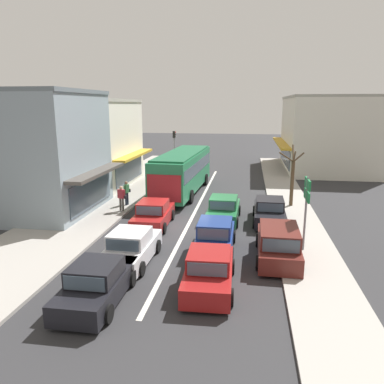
# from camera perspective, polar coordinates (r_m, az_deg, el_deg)

# --- Properties ---
(ground_plane) EXTENTS (140.00, 140.00, 0.00)m
(ground_plane) POSITION_cam_1_polar(r_m,az_deg,el_deg) (21.73, -0.57, -5.01)
(ground_plane) COLOR #2D2D30
(lane_centre_line) EXTENTS (0.20, 28.00, 0.01)m
(lane_centre_line) POSITION_cam_1_polar(r_m,az_deg,el_deg) (25.52, 0.87, -2.23)
(lane_centre_line) COLOR silver
(lane_centre_line) RESTS_ON ground
(sidewalk_left) EXTENTS (5.20, 44.00, 0.14)m
(sidewalk_left) POSITION_cam_1_polar(r_m,az_deg,el_deg) (29.04, -12.00, -0.49)
(sidewalk_left) COLOR #A39E96
(sidewalk_left) RESTS_ON ground
(kerb_right) EXTENTS (2.80, 44.00, 0.12)m
(kerb_right) POSITION_cam_1_polar(r_m,az_deg,el_deg) (27.37, 14.43, -1.47)
(kerb_right) COLOR #A39E96
(kerb_right) RESTS_ON ground
(shopfront_corner_near) EXTENTS (8.72, 7.46, 7.68)m
(shopfront_corner_near) POSITION_cam_1_polar(r_m,az_deg,el_deg) (25.67, -23.26, 5.51)
(shopfront_corner_near) COLOR #84939E
(shopfront_corner_near) RESTS_ON ground
(shopfront_mid_block) EXTENTS (8.36, 8.48, 7.23)m
(shopfront_mid_block) POSITION_cam_1_polar(r_m,az_deg,el_deg) (32.94, -15.71, 7.16)
(shopfront_mid_block) COLOR silver
(shopfront_mid_block) RESTS_ON ground
(building_right_far) EXTENTS (9.53, 13.62, 7.68)m
(building_right_far) POSITION_cam_1_polar(r_m,az_deg,el_deg) (42.76, 19.86, 8.45)
(building_right_far) COLOR silver
(building_right_far) RESTS_ON ground
(city_bus) EXTENTS (3.13, 10.97, 3.23)m
(city_bus) POSITION_cam_1_polar(r_m,az_deg,el_deg) (29.08, -1.40, 3.46)
(city_bus) COLOR #237A4C
(city_bus) RESTS_ON ground
(hatchback_adjacent_lane_trail) EXTENTS (1.83, 3.71, 1.54)m
(hatchback_adjacent_lane_trail) POSITION_cam_1_polar(r_m,az_deg,el_deg) (17.84, 3.57, -6.75)
(hatchback_adjacent_lane_trail) COLOR navy
(hatchback_adjacent_lane_trail) RESTS_ON ground
(sedan_behind_bus_mid) EXTENTS (1.96, 4.23, 1.47)m
(sedan_behind_bus_mid) POSITION_cam_1_polar(r_m,az_deg,el_deg) (21.48, -5.90, -3.45)
(sedan_behind_bus_mid) COLOR maroon
(sedan_behind_bus_mid) RESTS_ON ground
(sedan_queue_gap_filler) EXTENTS (1.99, 4.25, 1.47)m
(sedan_queue_gap_filler) POSITION_cam_1_polar(r_m,az_deg,el_deg) (14.44, 2.62, -11.91)
(sedan_queue_gap_filler) COLOR maroon
(sedan_queue_gap_filler) RESTS_ON ground
(sedan_adjacent_lane_lead) EXTENTS (1.97, 4.24, 1.47)m
(sedan_adjacent_lane_lead) POSITION_cam_1_polar(r_m,az_deg,el_deg) (16.76, -9.31, -8.43)
(sedan_adjacent_lane_lead) COLOR silver
(sedan_adjacent_lane_lead) RESTS_ON ground
(sedan_queue_far_back) EXTENTS (1.90, 4.20, 1.47)m
(sedan_queue_far_back) POSITION_cam_1_polar(r_m,az_deg,el_deg) (13.89, -14.26, -13.40)
(sedan_queue_far_back) COLOR black
(sedan_queue_far_back) RESTS_ON ground
(sedan_behind_bus_near) EXTENTS (1.98, 4.24, 1.47)m
(sedan_behind_bus_near) POSITION_cam_1_polar(r_m,az_deg,el_deg) (22.43, 4.83, -2.71)
(sedan_behind_bus_near) COLOR #1E6638
(sedan_behind_bus_near) RESTS_ON ground
(parked_wagon_kerb_front) EXTENTS (1.99, 4.53, 1.58)m
(parked_wagon_kerb_front) POSITION_cam_1_polar(r_m,az_deg,el_deg) (17.24, 13.00, -7.68)
(parked_wagon_kerb_front) COLOR #561E19
(parked_wagon_kerb_front) RESTS_ON ground
(parked_sedan_kerb_second) EXTENTS (1.93, 4.22, 1.47)m
(parked_sedan_kerb_second) POSITION_cam_1_polar(r_m,az_deg,el_deg) (22.43, 11.70, -2.94)
(parked_sedan_kerb_second) COLOR black
(parked_sedan_kerb_second) RESTS_ON ground
(traffic_light_downstreet) EXTENTS (0.32, 0.24, 4.20)m
(traffic_light_downstreet) POSITION_cam_1_polar(r_m,az_deg,el_deg) (38.19, -2.73, 7.25)
(traffic_light_downstreet) COLOR gray
(traffic_light_downstreet) RESTS_ON ground
(directional_road_sign) EXTENTS (0.10, 1.40, 3.60)m
(directional_road_sign) POSITION_cam_1_polar(r_m,az_deg,el_deg) (17.84, 17.09, -0.64)
(directional_road_sign) COLOR gray
(directional_road_sign) RESTS_ON ground
(street_tree_right) EXTENTS (1.65, 1.66, 4.16)m
(street_tree_right) POSITION_cam_1_polar(r_m,az_deg,el_deg) (25.87, 15.01, 1.92)
(street_tree_right) COLOR brown
(street_tree_right) RESTS_ON ground
(pedestrian_with_handbag_near) EXTENTS (0.66, 0.32, 1.63)m
(pedestrian_with_handbag_near) POSITION_cam_1_polar(r_m,az_deg,el_deg) (24.18, -10.68, -0.73)
(pedestrian_with_handbag_near) COLOR #4C4742
(pedestrian_with_handbag_near) RESTS_ON sidewalk_left
(pedestrian_browsing_midblock) EXTENTS (0.35, 0.66, 1.63)m
(pedestrian_browsing_midblock) POSITION_cam_1_polar(r_m,az_deg,el_deg) (25.63, -9.94, 0.08)
(pedestrian_browsing_midblock) COLOR #232838
(pedestrian_browsing_midblock) RESTS_ON sidewalk_left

